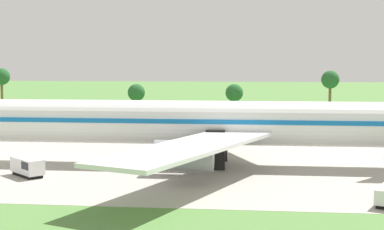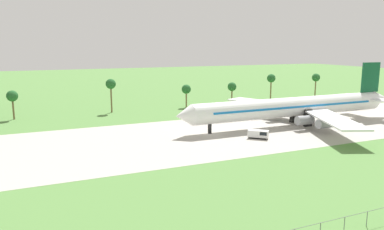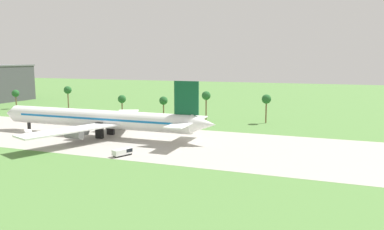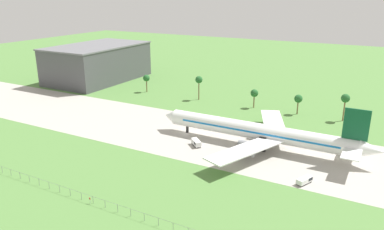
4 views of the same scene
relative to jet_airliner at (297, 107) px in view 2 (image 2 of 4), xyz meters
The scene contains 5 objects.
ground_plane 30.19m from the jet_airliner, behind, with size 600.00×600.00×0.00m, color #517F3D.
taxiway_strip 30.19m from the jet_airliner, behind, with size 320.00×44.00×0.02m.
jet_airliner is the anchor object (origin of this frame).
fuel_truck 22.88m from the jet_airliner, 153.56° to the right, with size 5.19×4.99×2.19m.
palm_tree_row 45.29m from the jet_airliner, 105.86° to the left, with size 128.31×3.60×12.08m.
Camera 2 is at (-44.07, -88.21, 23.86)m, focal length 35.00 mm.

